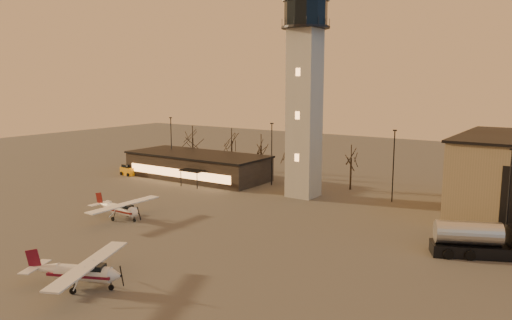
% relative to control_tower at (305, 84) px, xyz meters
% --- Properties ---
extents(ground, '(220.00, 220.00, 0.00)m').
position_rel_control_tower_xyz_m(ground, '(0.00, -30.00, -16.33)').
color(ground, '#494744').
rests_on(ground, ground).
extents(control_tower, '(6.80, 6.80, 32.60)m').
position_rel_control_tower_xyz_m(control_tower, '(0.00, 0.00, 0.00)').
color(control_tower, '#999791').
rests_on(control_tower, ground).
extents(terminal, '(25.40, 12.20, 4.30)m').
position_rel_control_tower_xyz_m(terminal, '(-21.99, 1.98, -14.17)').
color(terminal, black).
rests_on(terminal, ground).
extents(light_poles, '(58.50, 12.25, 10.14)m').
position_rel_control_tower_xyz_m(light_poles, '(0.50, 1.00, -10.92)').
color(light_poles, black).
rests_on(light_poles, ground).
extents(tree_row, '(37.20, 9.20, 8.80)m').
position_rel_control_tower_xyz_m(tree_row, '(-13.70, 9.16, -10.39)').
color(tree_row, black).
rests_on(tree_row, ground).
extents(cessna_front, '(9.05, 10.88, 3.11)m').
position_rel_control_tower_xyz_m(cessna_front, '(1.02, -38.99, -15.26)').
color(cessna_front, silver).
rests_on(cessna_front, ground).
extents(cessna_rear, '(8.22, 10.39, 2.88)m').
position_rel_control_tower_xyz_m(cessna_rear, '(-12.43, -23.31, -15.34)').
color(cessna_rear, white).
rests_on(cessna_rear, ground).
extents(fuel_truck, '(9.50, 6.19, 3.43)m').
position_rel_control_tower_xyz_m(fuel_truck, '(26.49, -12.84, -14.97)').
color(fuel_truck, black).
rests_on(fuel_truck, ground).
extents(service_cart, '(3.20, 2.24, 1.91)m').
position_rel_control_tower_xyz_m(service_cart, '(-34.06, -2.99, -15.60)').
color(service_cart, orange).
rests_on(service_cart, ground).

